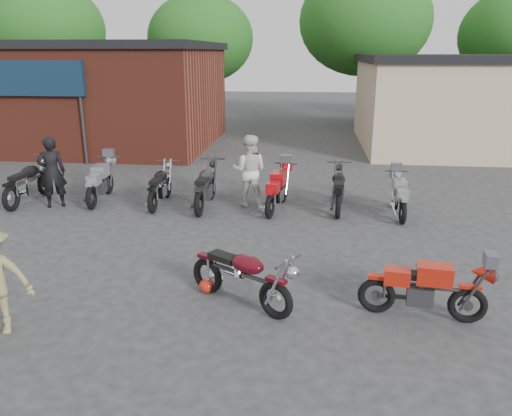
# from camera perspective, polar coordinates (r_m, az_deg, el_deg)

# --- Properties ---
(ground) EXTENTS (90.00, 90.00, 0.00)m
(ground) POSITION_cam_1_polar(r_m,az_deg,el_deg) (8.09, -3.90, -11.20)
(ground) COLOR #303033
(brick_building) EXTENTS (12.00, 8.00, 4.00)m
(brick_building) POSITION_cam_1_polar(r_m,az_deg,el_deg) (23.46, -20.25, 11.79)
(brick_building) COLOR maroon
(brick_building) RESTS_ON ground
(stucco_building) EXTENTS (10.00, 8.00, 3.50)m
(stucco_building) POSITION_cam_1_polar(r_m,az_deg,el_deg) (23.23, 24.74, 10.61)
(stucco_building) COLOR tan
(stucco_building) RESTS_ON ground
(tree_0) EXTENTS (6.56, 6.56, 8.20)m
(tree_0) POSITION_cam_1_polar(r_m,az_deg,el_deg) (32.78, -22.53, 16.55)
(tree_0) COLOR #175618
(tree_0) RESTS_ON ground
(tree_1) EXTENTS (5.92, 5.92, 7.40)m
(tree_1) POSITION_cam_1_polar(r_m,az_deg,el_deg) (29.67, -6.26, 16.98)
(tree_1) COLOR #175618
(tree_1) RESTS_ON ground
(tree_2) EXTENTS (7.04, 7.04, 8.80)m
(tree_2) POSITION_cam_1_polar(r_m,az_deg,el_deg) (29.12, 12.20, 18.08)
(tree_2) COLOR #175618
(tree_2) RESTS_ON ground
(vintage_motorcycle) EXTENTS (1.99, 1.57, 1.13)m
(vintage_motorcycle) POSITION_cam_1_polar(r_m,az_deg,el_deg) (7.87, -1.65, -7.44)
(vintage_motorcycle) COLOR #530A14
(vintage_motorcycle) RESTS_ON ground
(sportbike) EXTENTS (1.88, 0.83, 1.05)m
(sportbike) POSITION_cam_1_polar(r_m,az_deg,el_deg) (7.95, 18.78, -8.46)
(sportbike) COLOR red
(sportbike) RESTS_ON ground
(helmet) EXTENTS (0.35, 0.35, 0.25)m
(helmet) POSITION_cam_1_polar(r_m,az_deg,el_deg) (8.51, -5.64, -8.82)
(helmet) COLOR #AA1F12
(helmet) RESTS_ON ground
(person_dark) EXTENTS (0.80, 0.72, 1.85)m
(person_dark) POSITION_cam_1_polar(r_m,az_deg,el_deg) (13.85, -22.30, 3.81)
(person_dark) COLOR black
(person_dark) RESTS_ON ground
(person_light) EXTENTS (0.96, 0.78, 1.87)m
(person_light) POSITION_cam_1_polar(r_m,az_deg,el_deg) (12.91, -0.76, 4.26)
(person_light) COLOR silver
(person_light) RESTS_ON ground
(row_bike_0) EXTENTS (0.79, 2.15, 1.23)m
(row_bike_0) POSITION_cam_1_polar(r_m,az_deg,el_deg) (14.61, -24.57, 2.94)
(row_bike_0) COLOR black
(row_bike_0) RESTS_ON ground
(row_bike_1) EXTENTS (0.84, 2.05, 1.16)m
(row_bike_1) POSITION_cam_1_polar(r_m,az_deg,el_deg) (14.06, -17.40, 3.07)
(row_bike_1) COLOR gray
(row_bike_1) RESTS_ON ground
(row_bike_2) EXTENTS (0.68, 1.95, 1.12)m
(row_bike_2) POSITION_cam_1_polar(r_m,az_deg,el_deg) (13.32, -10.91, 2.71)
(row_bike_2) COLOR black
(row_bike_2) RESTS_ON ground
(row_bike_3) EXTENTS (0.71, 2.12, 1.23)m
(row_bike_3) POSITION_cam_1_polar(r_m,az_deg,el_deg) (12.92, -5.78, 2.73)
(row_bike_3) COLOR #262628
(row_bike_3) RESTS_ON ground
(row_bike_4) EXTENTS (0.98, 2.06, 1.15)m
(row_bike_4) POSITION_cam_1_polar(r_m,az_deg,el_deg) (12.68, 2.47, 2.32)
(row_bike_4) COLOR red
(row_bike_4) RESTS_ON ground
(row_bike_5) EXTENTS (0.75, 2.05, 1.17)m
(row_bike_5) POSITION_cam_1_polar(r_m,az_deg,el_deg) (12.86, 9.40, 2.38)
(row_bike_5) COLOR black
(row_bike_5) RESTS_ON ground
(row_bike_6) EXTENTS (0.63, 1.82, 1.05)m
(row_bike_6) POSITION_cam_1_polar(r_m,az_deg,el_deg) (12.72, 16.06, 1.47)
(row_bike_6) COLOR gray
(row_bike_6) RESTS_ON ground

